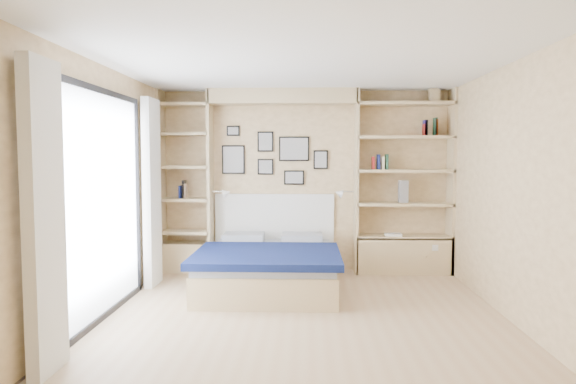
{
  "coord_description": "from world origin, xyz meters",
  "views": [
    {
      "loc": [
        0.02,
        -4.93,
        1.6
      ],
      "look_at": [
        -0.19,
        0.9,
        1.19
      ],
      "focal_mm": 32.0,
      "sensor_mm": 36.0,
      "label": 1
    }
  ],
  "objects": [
    {
      "name": "ground",
      "position": [
        0.0,
        0.0,
        0.0
      ],
      "size": [
        4.5,
        4.5,
        0.0
      ],
      "primitive_type": "plane",
      "color": "tan",
      "rests_on": "ground"
    },
    {
      "name": "room_shell",
      "position": [
        -0.39,
        1.52,
        1.08
      ],
      "size": [
        4.5,
        4.5,
        4.5
      ],
      "color": "beige",
      "rests_on": "ground"
    },
    {
      "name": "bed",
      "position": [
        -0.43,
        1.21,
        0.27
      ],
      "size": [
        1.67,
        2.06,
        1.07
      ],
      "color": "#CDB780",
      "rests_on": "ground"
    },
    {
      "name": "photo_gallery",
      "position": [
        -0.45,
        2.22,
        1.6
      ],
      "size": [
        1.48,
        0.02,
        0.82
      ],
      "color": "black",
      "rests_on": "ground"
    },
    {
      "name": "reading_lamps",
      "position": [
        -0.3,
        2.0,
        1.1
      ],
      "size": [
        1.92,
        0.12,
        0.15
      ],
      "color": "silver",
      "rests_on": "ground"
    },
    {
      "name": "shelf_decor",
      "position": [
        1.08,
        2.07,
        1.69
      ],
      "size": [
        3.55,
        0.23,
        2.03
      ],
      "color": "#A51E1E",
      "rests_on": "ground"
    },
    {
      "name": "deck_chair",
      "position": [
        -2.68,
        -0.04,
        0.41
      ],
      "size": [
        0.78,
        0.97,
        0.85
      ],
      "rotation": [
        0.0,
        0.0,
        -0.37
      ],
      "color": "tan",
      "rests_on": "ground"
    }
  ]
}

